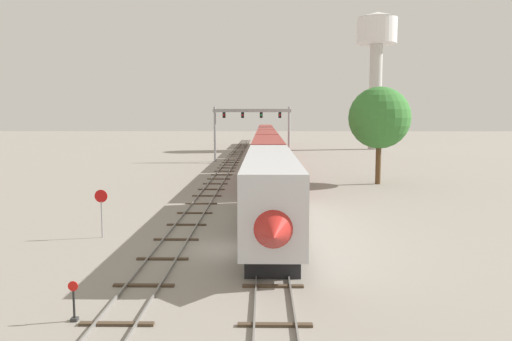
{
  "coord_description": "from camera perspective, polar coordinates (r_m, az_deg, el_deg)",
  "views": [
    {
      "loc": [
        1.6,
        -26.83,
        7.27
      ],
      "look_at": [
        1.0,
        12.0,
        3.0
      ],
      "focal_mm": 35.62,
      "sensor_mm": 36.0,
      "label": 1
    }
  ],
  "objects": [
    {
      "name": "ground_plane",
      "position": [
        27.84,
        -2.47,
        -8.87
      ],
      "size": [
        400.0,
        400.0,
        0.0
      ],
      "primitive_type": "plane",
      "color": "gray"
    },
    {
      "name": "switch_stand",
      "position": [
        19.63,
        -19.77,
        -14.21
      ],
      "size": [
        0.36,
        0.24,
        1.46
      ],
      "color": "black",
      "rests_on": "ground"
    },
    {
      "name": "track_near",
      "position": [
        67.41,
        -3.46,
        0.13
      ],
      "size": [
        2.6,
        160.0,
        0.16
      ],
      "color": "slate",
      "rests_on": "ground"
    },
    {
      "name": "stop_sign",
      "position": [
        31.4,
        -16.97,
        -3.9
      ],
      "size": [
        0.76,
        0.08,
        2.88
      ],
      "color": "gray",
      "rests_on": "ground"
    },
    {
      "name": "signal_gantry",
      "position": [
        78.74,
        -0.46,
        5.51
      ],
      "size": [
        12.1,
        0.49,
        8.53
      ],
      "color": "#999BA0",
      "rests_on": "ground"
    },
    {
      "name": "track_main",
      "position": [
        87.13,
        1.15,
        1.53
      ],
      "size": [
        2.6,
        200.0,
        0.16
      ],
      "color": "slate",
      "rests_on": "ground"
    },
    {
      "name": "passenger_train",
      "position": [
        75.63,
        1.19,
        2.74
      ],
      "size": [
        3.04,
        109.84,
        4.8
      ],
      "color": "silver",
      "rests_on": "ground"
    },
    {
      "name": "water_tower",
      "position": [
        111.6,
        13.39,
        13.51
      ],
      "size": [
        8.39,
        8.39,
        28.46
      ],
      "color": "beige",
      "rests_on": "ground"
    },
    {
      "name": "trackside_tree_left",
      "position": [
        54.66,
        13.69,
        5.76
      ],
      "size": [
        6.46,
        6.46,
        10.2
      ],
      "color": "brown",
      "rests_on": "ground"
    }
  ]
}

